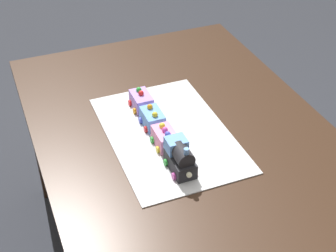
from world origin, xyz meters
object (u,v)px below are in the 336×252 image
(dining_table, at_px, (181,150))
(cake_car_tanker_sky_blue, at_px, (153,118))
(cake_locomotive, at_px, (180,157))
(cake_car_caboose_bubblegum, at_px, (165,138))
(cake_car_gondola_lavender, at_px, (141,101))

(dining_table, relative_size, cake_car_tanker_sky_blue, 14.00)
(cake_locomotive, bearing_deg, dining_table, -24.05)
(cake_car_caboose_bubblegum, relative_size, cake_car_tanker_sky_blue, 1.00)
(dining_table, relative_size, cake_car_gondola_lavender, 14.00)
(cake_car_caboose_bubblegum, height_order, cake_car_gondola_lavender, same)
(dining_table, bearing_deg, cake_car_gondola_lavender, 29.52)
(cake_locomotive, bearing_deg, cake_car_gondola_lavender, 0.00)
(cake_car_gondola_lavender, bearing_deg, cake_locomotive, -180.00)
(cake_locomotive, distance_m, cake_car_gondola_lavender, 0.37)
(cake_locomotive, height_order, cake_car_caboose_bubblegum, cake_locomotive)
(cake_car_caboose_bubblegum, xyz_separation_m, cake_car_gondola_lavender, (0.24, 0.00, -0.00))
(dining_table, bearing_deg, cake_car_tanker_sky_blue, 64.98)
(cake_car_gondola_lavender, bearing_deg, dining_table, -150.48)
(cake_car_tanker_sky_blue, bearing_deg, cake_car_gondola_lavender, 0.00)
(dining_table, distance_m, cake_car_tanker_sky_blue, 0.17)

